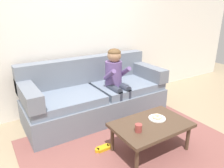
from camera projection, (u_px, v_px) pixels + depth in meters
name	position (u px, v px, depth m)	size (l,w,h in m)	color
ground	(123.00, 141.00, 2.87)	(10.00, 10.00, 0.00)	#9E896B
wall_back	(76.00, 26.00, 3.51)	(8.00, 0.10, 2.80)	silver
area_rug	(135.00, 150.00, 2.67)	(2.55, 2.03, 0.01)	brown
couch	(95.00, 96.00, 3.45)	(2.22, 0.90, 0.92)	slate
coffee_table	(151.00, 126.00, 2.56)	(0.91, 0.60, 0.38)	#4C3828
person_child	(116.00, 77.00, 3.31)	(0.34, 0.58, 1.10)	#664C84
plate	(157.00, 118.00, 2.65)	(0.21, 0.21, 0.01)	white
donut	(157.00, 117.00, 2.64)	(0.12, 0.12, 0.04)	beige
mug	(138.00, 128.00, 2.37)	(0.08, 0.08, 0.09)	#993D38
toy_controller	(103.00, 149.00, 2.67)	(0.23, 0.09, 0.05)	gold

